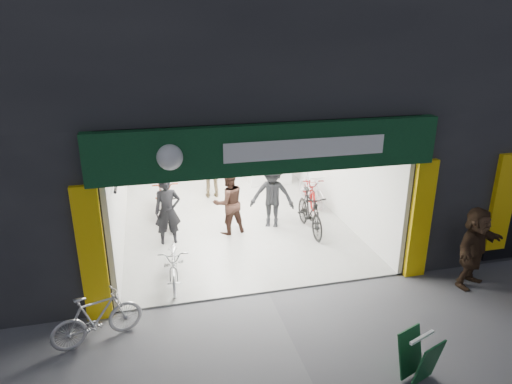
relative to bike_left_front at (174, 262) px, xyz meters
name	(u,v)px	position (x,y,z in m)	size (l,w,h in m)	color
ground	(268,293)	(1.80, -0.91, -0.45)	(60.00, 60.00, 0.00)	#56565B
building	(254,56)	(2.71, 4.08, 3.86)	(17.00, 10.27, 8.00)	#232326
bike_left_front	(174,262)	(0.00, 0.00, 0.00)	(0.60, 1.73, 0.91)	silver
bike_left_midfront	(166,209)	(0.00, 2.94, 0.02)	(0.44, 1.57, 0.94)	black
bike_left_midback	(164,195)	(0.00, 3.89, 0.07)	(0.70, 2.01, 1.06)	maroon
bike_left_back	(166,208)	(0.00, 2.97, 0.04)	(0.47, 1.65, 0.99)	#B0AFB4
bike_right_front	(310,212)	(3.60, 1.64, 0.11)	(0.53, 1.89, 1.13)	black
bike_right_mid	(310,190)	(4.30, 3.53, 0.00)	(0.60, 1.72, 0.90)	maroon
bike_right_back	(311,189)	(4.30, 3.45, 0.06)	(0.49, 1.72, 1.03)	silver
parked_bike	(97,318)	(-1.41, -1.65, 0.01)	(0.44, 1.54, 0.93)	#ADADB2
customer_a	(168,211)	(0.00, 1.81, 0.42)	(0.64, 0.42, 1.75)	black
customer_b	(229,203)	(1.54, 2.05, 0.41)	(0.84, 0.65, 1.72)	#351F18
customer_c	(272,196)	(2.73, 2.17, 0.45)	(1.17, 0.67, 1.81)	black
customer_d	(212,170)	(1.52, 4.73, 0.45)	(1.06, 0.44, 1.80)	olive
pedestrian_far	(474,247)	(5.95, -1.58, 0.41)	(1.60, 0.51, 1.73)	#372619
sandwich_board	(419,357)	(3.37, -3.76, -0.03)	(0.64, 0.65, 0.76)	#0F3F1F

